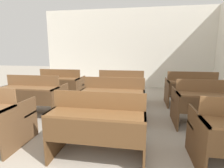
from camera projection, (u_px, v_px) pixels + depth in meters
The scene contains 8 objects.
wall_back at pixel (126, 49), 6.84m from camera, with size 6.57×0.06×3.01m.
bench_front_center at pixel (99, 124), 2.33m from camera, with size 1.22×0.79×0.90m.
bench_second_left at pixel (34, 95), 3.85m from camera, with size 1.22×0.79×0.90m.
bench_second_center at pixel (114, 99), 3.55m from camera, with size 1.22×0.79×0.90m.
bench_second_right at pixel (209, 103), 3.26m from camera, with size 1.22×0.79×0.90m.
bench_third_left at pixel (61, 84), 5.08m from camera, with size 1.22×0.79×0.90m.
bench_third_center at pixel (121, 86), 4.80m from camera, with size 1.22×0.79×0.90m.
bench_third_right at pixel (191, 89), 4.50m from camera, with size 1.22×0.79×0.90m.
Camera 1 is at (0.61, -0.37, 1.41)m, focal length 28.00 mm.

